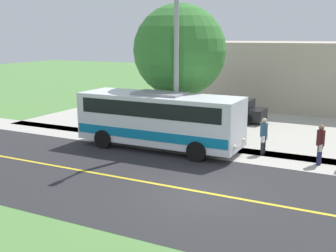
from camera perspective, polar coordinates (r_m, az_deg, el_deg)
name	(u,v)px	position (r m, az deg, el deg)	size (l,w,h in m)	color
ground_plane	(198,192)	(14.87, 4.09, -8.96)	(120.00, 120.00, 0.00)	#548442
road_surface	(198,191)	(14.87, 4.09, -8.95)	(8.00, 100.00, 0.01)	#28282B
sidewalk	(241,155)	(19.53, 10.02, -3.89)	(2.40, 100.00, 0.01)	#B2ADA3
parking_lot_surface	(328,130)	(25.88, 21.08, -0.53)	(14.00, 36.00, 0.01)	#B2ADA3
road_centre_line	(198,191)	(14.86, 4.09, -8.93)	(0.16, 100.00, 0.00)	gold
shuttle_bus_front	(160,118)	(20.01, -1.17, 1.17)	(2.71, 8.08, 2.75)	white
pedestrian_with_bags	(320,143)	(18.71, 20.18, -2.24)	(0.72, 0.34, 1.73)	#1E2347
pedestrian_waiting	(264,135)	(19.64, 13.00, -1.19)	(0.72, 0.34, 1.69)	#262628
street_light_pole	(175,54)	(19.66, 1.01, 9.90)	(1.97, 0.24, 8.30)	#9E9EA3
parked_car_near	(231,110)	(27.07, 8.67, 2.17)	(2.05, 4.41, 1.45)	black
tree_curbside	(180,51)	(22.35, 1.61, 10.29)	(4.91, 4.91, 7.06)	brown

